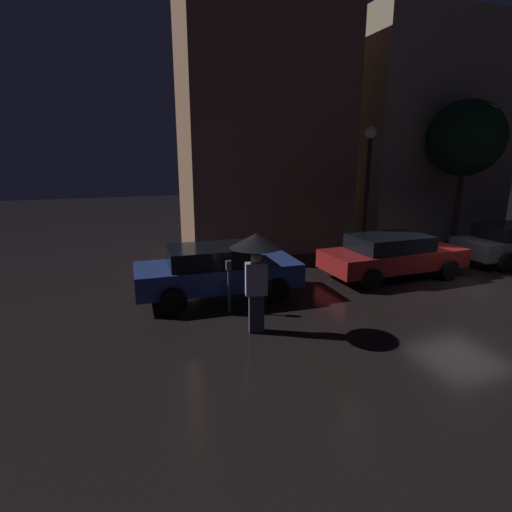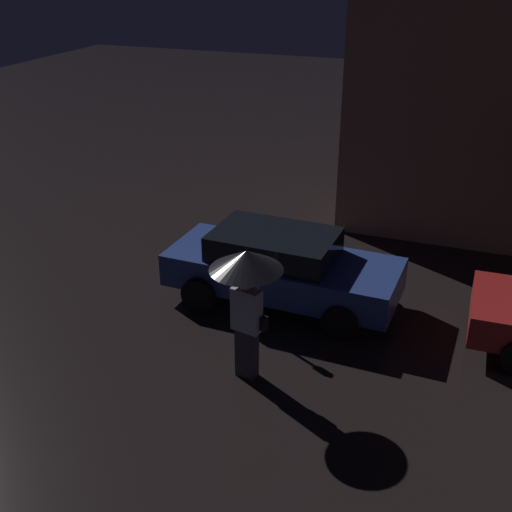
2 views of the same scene
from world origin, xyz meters
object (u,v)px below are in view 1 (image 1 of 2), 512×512
object	(u,v)px
parked_car_red	(392,255)
street_lamp_near	(368,170)
parked_car_blue	(217,270)
parking_meter	(229,281)
pedestrian_with_umbrella	(256,255)

from	to	relation	value
parked_car_red	street_lamp_near	distance (m)	3.45
parked_car_blue	parking_meter	size ratio (longest dim) A/B	3.35
pedestrian_with_umbrella	parking_meter	size ratio (longest dim) A/B	1.68
parked_car_red	parking_meter	xyz separation A→B (m)	(-5.59, -1.16, 0.09)
pedestrian_with_umbrella	parking_meter	distance (m)	1.56
parked_car_red	street_lamp_near	bearing A→B (deg)	75.68
parked_car_red	pedestrian_with_umbrella	distance (m)	5.93
parked_car_blue	street_lamp_near	distance (m)	7.01
street_lamp_near	parked_car_red	bearing A→B (deg)	-103.14
parked_car_blue	parked_car_red	bearing A→B (deg)	2.09
pedestrian_with_umbrella	parking_meter	world-z (taller)	pedestrian_with_umbrella
parked_car_red	parking_meter	distance (m)	5.71
parked_car_red	pedestrian_with_umbrella	world-z (taller)	pedestrian_with_umbrella
parked_car_blue	street_lamp_near	xyz separation A→B (m)	(6.14, 2.33, 2.46)
parking_meter	parked_car_blue	bearing A→B (deg)	90.32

